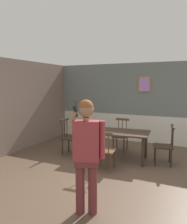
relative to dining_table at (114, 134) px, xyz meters
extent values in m
plane|color=brown|center=(0.19, -1.12, -0.67)|extent=(7.05, 7.05, 0.00)
cube|color=slate|center=(0.19, 2.08, 1.15)|extent=(6.14, 0.12, 1.77)
cube|color=silver|center=(0.19, 2.09, -0.20)|extent=(6.14, 0.14, 0.94)
cube|color=silver|center=(0.19, 2.06, 0.27)|extent=(6.14, 0.05, 0.06)
cube|color=olive|center=(0.34, 2.01, 1.33)|extent=(0.41, 0.03, 0.53)
cube|color=#B47BD4|center=(0.34, 1.99, 1.33)|extent=(0.33, 0.01, 0.45)
cube|color=#756056|center=(-2.88, -1.12, 0.68)|extent=(0.12, 6.41, 2.71)
cube|color=#38281E|center=(0.00, 0.00, 0.07)|extent=(1.89, 1.06, 0.04)
cylinder|color=#38281E|center=(-0.77, -0.42, -0.31)|extent=(0.07, 0.07, 0.72)
cylinder|color=#38281E|center=(0.84, -0.26, -0.31)|extent=(0.07, 0.07, 0.72)
cylinder|color=#38281E|center=(-0.84, 0.26, -0.31)|extent=(0.07, 0.07, 0.72)
cylinder|color=#38281E|center=(0.77, 0.42, -0.31)|extent=(0.07, 0.07, 0.72)
cube|color=#513823|center=(0.08, -0.79, -0.21)|extent=(0.49, 0.49, 0.03)
cube|color=#513823|center=(0.09, -1.00, 0.24)|extent=(0.46, 0.07, 0.06)
cylinder|color=#513823|center=(-0.04, -1.01, 0.04)|extent=(0.02, 0.02, 0.47)
cylinder|color=#513823|center=(0.09, -1.00, 0.04)|extent=(0.02, 0.02, 0.47)
cylinder|color=#513823|center=(0.23, -0.99, 0.04)|extent=(0.02, 0.02, 0.47)
cylinder|color=#513823|center=(-0.12, -0.62, -0.45)|extent=(0.04, 0.04, 0.45)
cylinder|color=#513823|center=(0.25, -0.59, -0.45)|extent=(0.04, 0.04, 0.45)
cylinder|color=#513823|center=(-0.09, -0.98, -0.45)|extent=(0.04, 0.04, 0.45)
cylinder|color=#513823|center=(0.27, -0.96, -0.45)|extent=(0.04, 0.04, 0.45)
cube|color=#513823|center=(-0.08, 0.79, -0.23)|extent=(0.42, 0.42, 0.03)
cube|color=#513823|center=(-0.08, 0.98, 0.25)|extent=(0.41, 0.04, 0.06)
cylinder|color=#513823|center=(0.05, 0.98, 0.03)|extent=(0.02, 0.02, 0.50)
cylinder|color=#513823|center=(-0.08, 0.98, 0.03)|extent=(0.02, 0.02, 0.50)
cylinder|color=#513823|center=(-0.20, 0.97, 0.03)|extent=(0.02, 0.02, 0.50)
cylinder|color=#513823|center=(0.09, 0.62, -0.46)|extent=(0.04, 0.04, 0.42)
cylinder|color=#513823|center=(-0.24, 0.62, -0.46)|extent=(0.04, 0.04, 0.42)
cylinder|color=#513823|center=(0.09, 0.95, -0.46)|extent=(0.04, 0.04, 0.42)
cylinder|color=#513823|center=(-0.24, 0.95, -0.46)|extent=(0.04, 0.04, 0.42)
cube|color=#2D2319|center=(1.25, 0.12, -0.21)|extent=(0.54, 0.54, 0.03)
cube|color=#2D2319|center=(1.45, 0.16, 0.29)|extent=(0.13, 0.46, 0.06)
cylinder|color=#2D2319|center=(1.48, 0.03, 0.06)|extent=(0.02, 0.02, 0.51)
cylinder|color=#2D2319|center=(1.45, 0.16, 0.06)|extent=(0.02, 0.02, 0.51)
cylinder|color=#2D2319|center=(1.43, 0.30, 0.06)|extent=(0.02, 0.02, 0.51)
cylinder|color=#2D2319|center=(1.11, -0.09, -0.45)|extent=(0.04, 0.04, 0.45)
cylinder|color=#2D2319|center=(1.03, 0.27, -0.45)|extent=(0.04, 0.04, 0.45)
cylinder|color=#2D2319|center=(1.47, -0.02, -0.45)|extent=(0.04, 0.04, 0.45)
cylinder|color=#2D2319|center=(1.39, 0.34, -0.45)|extent=(0.04, 0.04, 0.45)
cube|color=#2D2319|center=(-1.25, -0.12, -0.21)|extent=(0.48, 0.48, 0.03)
cube|color=#2D2319|center=(-1.46, -0.13, 0.30)|extent=(0.06, 0.46, 0.06)
cylinder|color=#2D2319|center=(-1.47, 0.01, 0.07)|extent=(0.02, 0.02, 0.53)
cylinder|color=#2D2319|center=(-1.46, -0.13, 0.07)|extent=(0.02, 0.02, 0.53)
cylinder|color=#2D2319|center=(-1.46, -0.27, 0.07)|extent=(0.02, 0.02, 0.53)
cylinder|color=#2D2319|center=(-1.07, 0.07, -0.45)|extent=(0.04, 0.04, 0.45)
cylinder|color=#2D2319|center=(-1.06, -0.30, -0.45)|extent=(0.04, 0.04, 0.45)
cylinder|color=#2D2319|center=(-1.44, 0.06, -0.45)|extent=(0.04, 0.04, 0.45)
cylinder|color=#2D2319|center=(-1.43, -0.32, -0.45)|extent=(0.04, 0.04, 0.45)
cylinder|color=brown|center=(0.57, -2.53, -0.24)|extent=(0.14, 0.14, 0.85)
cylinder|color=brown|center=(0.39, -2.60, -0.24)|extent=(0.14, 0.14, 0.85)
cube|color=brown|center=(0.48, -2.56, 0.15)|extent=(0.39, 0.31, 0.12)
cube|color=#993338|center=(0.48, -2.56, 0.48)|extent=(0.44, 0.34, 0.60)
cylinder|color=#993338|center=(0.70, -2.47, 0.50)|extent=(0.09, 0.09, 0.57)
cylinder|color=#936B4C|center=(0.31, -2.65, 0.85)|extent=(0.15, 0.09, 0.19)
cylinder|color=#936B4C|center=(0.48, -2.56, 0.81)|extent=(0.09, 0.09, 0.05)
sphere|color=#936B4C|center=(0.48, -2.56, 0.95)|extent=(0.23, 0.23, 0.23)
sphere|color=brown|center=(0.48, -2.56, 0.99)|extent=(0.22, 0.22, 0.22)
cube|color=black|center=(0.35, -2.65, 0.93)|extent=(0.08, 0.06, 0.17)
cylinder|color=black|center=(0.35, -2.65, 1.05)|extent=(0.01, 0.01, 0.08)
camera|label=1|loc=(1.94, -5.43, 1.33)|focal=35.40mm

